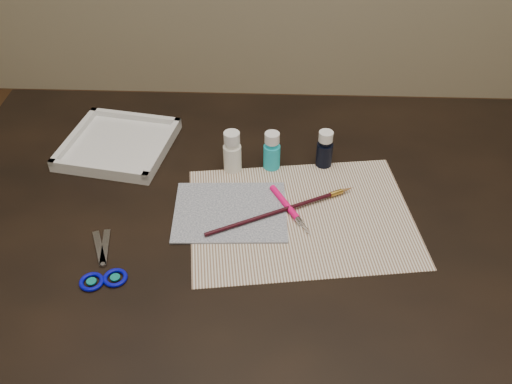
{
  "coord_description": "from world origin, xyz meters",
  "views": [
    {
      "loc": [
        0.03,
        -0.83,
        1.49
      ],
      "look_at": [
        0.0,
        0.0,
        0.8
      ],
      "focal_mm": 40.0,
      "sensor_mm": 36.0,
      "label": 1
    }
  ],
  "objects_px": {
    "paint_bottle_cyan": "(272,151)",
    "scissors": "(99,259)",
    "paint_bottle_white": "(232,151)",
    "paper": "(301,217)",
    "paint_bottle_navy": "(325,149)",
    "palette_tray": "(118,144)",
    "canvas": "(230,212)"
  },
  "relations": [
    {
      "from": "paint_bottle_cyan",
      "to": "paint_bottle_navy",
      "type": "xyz_separation_m",
      "value": [
        0.11,
        0.01,
        -0.0
      ]
    },
    {
      "from": "paint_bottle_navy",
      "to": "scissors",
      "type": "distance_m",
      "value": 0.51
    },
    {
      "from": "scissors",
      "to": "palette_tray",
      "type": "xyz_separation_m",
      "value": [
        -0.04,
        0.34,
        0.01
      ]
    },
    {
      "from": "paper",
      "to": "scissors",
      "type": "relative_size",
      "value": 2.62
    },
    {
      "from": "paint_bottle_navy",
      "to": "scissors",
      "type": "bearing_deg",
      "value": -144.0
    },
    {
      "from": "paper",
      "to": "paint_bottle_white",
      "type": "height_order",
      "value": "paint_bottle_white"
    },
    {
      "from": "paint_bottle_white",
      "to": "palette_tray",
      "type": "bearing_deg",
      "value": 165.87
    },
    {
      "from": "paper",
      "to": "paint_bottle_navy",
      "type": "distance_m",
      "value": 0.18
    },
    {
      "from": "paint_bottle_navy",
      "to": "paint_bottle_cyan",
      "type": "bearing_deg",
      "value": -173.42
    },
    {
      "from": "paint_bottle_white",
      "to": "palette_tray",
      "type": "relative_size",
      "value": 0.42
    },
    {
      "from": "scissors",
      "to": "canvas",
      "type": "bearing_deg",
      "value": -81.04
    },
    {
      "from": "paper",
      "to": "scissors",
      "type": "distance_m",
      "value": 0.38
    },
    {
      "from": "paper",
      "to": "paint_bottle_cyan",
      "type": "height_order",
      "value": "paint_bottle_cyan"
    },
    {
      "from": "canvas",
      "to": "paint_bottle_navy",
      "type": "distance_m",
      "value": 0.25
    },
    {
      "from": "paper",
      "to": "paint_bottle_navy",
      "type": "xyz_separation_m",
      "value": [
        0.05,
        0.17,
        0.04
      ]
    },
    {
      "from": "paint_bottle_cyan",
      "to": "scissors",
      "type": "distance_m",
      "value": 0.42
    },
    {
      "from": "canvas",
      "to": "paper",
      "type": "bearing_deg",
      "value": -2.6
    },
    {
      "from": "paper",
      "to": "scissors",
      "type": "height_order",
      "value": "scissors"
    },
    {
      "from": "canvas",
      "to": "palette_tray",
      "type": "relative_size",
      "value": 0.98
    },
    {
      "from": "paint_bottle_white",
      "to": "scissors",
      "type": "bearing_deg",
      "value": -128.29
    },
    {
      "from": "paper",
      "to": "palette_tray",
      "type": "xyz_separation_m",
      "value": [
        -0.4,
        0.21,
        0.01
      ]
    },
    {
      "from": "paper",
      "to": "paint_bottle_white",
      "type": "distance_m",
      "value": 0.21
    },
    {
      "from": "paint_bottle_white",
      "to": "paint_bottle_cyan",
      "type": "distance_m",
      "value": 0.08
    },
    {
      "from": "paper",
      "to": "paint_bottle_cyan",
      "type": "xyz_separation_m",
      "value": [
        -0.06,
        0.16,
        0.04
      ]
    },
    {
      "from": "paint_bottle_navy",
      "to": "palette_tray",
      "type": "relative_size",
      "value": 0.38
    },
    {
      "from": "paint_bottle_cyan",
      "to": "scissors",
      "type": "bearing_deg",
      "value": -136.37
    },
    {
      "from": "paint_bottle_cyan",
      "to": "scissors",
      "type": "height_order",
      "value": "paint_bottle_cyan"
    },
    {
      "from": "paint_bottle_cyan",
      "to": "canvas",
      "type": "bearing_deg",
      "value": -117.36
    },
    {
      "from": "paint_bottle_white",
      "to": "palette_tray",
      "type": "height_order",
      "value": "paint_bottle_white"
    },
    {
      "from": "canvas",
      "to": "paint_bottle_cyan",
      "type": "height_order",
      "value": "paint_bottle_cyan"
    },
    {
      "from": "scissors",
      "to": "palette_tray",
      "type": "height_order",
      "value": "palette_tray"
    },
    {
      "from": "canvas",
      "to": "paint_bottle_white",
      "type": "distance_m",
      "value": 0.15
    }
  ]
}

